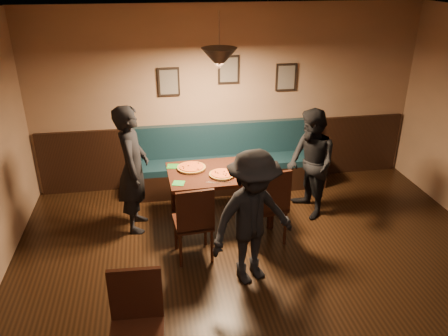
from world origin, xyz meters
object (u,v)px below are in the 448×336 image
Objects in this scene: diner_left at (133,169)px; chair_near_left at (193,221)px; dining_table at (220,196)px; chair_near_right at (265,203)px; soda_glass at (269,172)px; tabasco_bottle at (255,165)px; cafe_chair_far at (137,334)px; diner_right at (311,164)px; diner_front at (253,218)px; booth_bench at (231,159)px.

chair_near_left is at bearing -134.64° from diner_left.
diner_left is at bearing 178.02° from dining_table.
chair_near_right is 0.61× the size of diner_left.
dining_table is 0.81× the size of diner_left.
tabasco_bottle is (-0.12, 0.28, -0.01)m from soda_glass.
diner_right is at bearing -130.63° from cafe_chair_far.
chair_near_left is 0.86m from diner_front.
soda_glass is at bearing -66.96° from tabasco_bottle.
soda_glass is (-0.65, -0.23, 0.05)m from diner_right.
chair_near_left is at bearing -107.48° from cafe_chair_far.
diner_right is 3.44m from cafe_chair_far.
diner_left reaches higher than chair_near_left.
chair_near_right is (0.95, 0.22, 0.03)m from chair_near_left.
diner_left is 1.11× the size of diner_right.
diner_front reaches higher than chair_near_left.
booth_bench reaches higher than tabasco_bottle.
chair_near_right is 0.65m from tabasco_bottle.
chair_near_right is at bearing -83.85° from booth_bench.
diner_right is at bearing -46.27° from booth_bench.
tabasco_bottle is (0.49, -0.00, 0.43)m from dining_table.
diner_right is 0.77m from tabasco_bottle.
soda_glass reaches higher than tabasco_bottle.
diner_right is 10.15× the size of soda_glass.
tabasco_bottle is (0.34, 1.34, 0.02)m from diner_front.
cafe_chair_far is at bearing -127.24° from soda_glass.
chair_near_left is 0.64× the size of diner_right.
diner_right is 12.26× the size of tabasco_bottle.
chair_near_left is 1.28m from tabasco_bottle.
chair_near_left is 1.90m from diner_right.
tabasco_bottle is 0.12× the size of cafe_chair_far.
booth_bench is 2.16× the size of dining_table.
cafe_chair_far is at bearing -52.57° from diner_right.
booth_bench is at bearing -145.26° from diner_right.
cafe_chair_far is (-1.10, -2.53, 0.14)m from dining_table.
soda_glass is at bearing 21.14° from chair_near_left.
tabasco_bottle is (1.63, -0.00, -0.06)m from diner_left.
chair_near_right is 0.68× the size of diner_right.
tabasco_bottle is at bearing 113.04° from soda_glass.
diner_left is at bearing -147.67° from booth_bench.
diner_left is at bearing -86.06° from cafe_chair_far.
diner_front reaches higher than chair_near_right.
chair_near_right reaches higher than booth_bench.
chair_near_left is at bearing -153.98° from soda_glass.
chair_near_right is at bearing -89.89° from tabasco_bottle.
cafe_chair_far is at bearing -115.67° from dining_table.
diner_right is 1.53× the size of cafe_chair_far.
booth_bench is 1.74× the size of diner_left.
diner_left reaches higher than tabasco_bottle.
tabasco_bottle is (-0.77, 0.05, 0.03)m from diner_right.
diner_left is at bearing 112.66° from diner_front.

